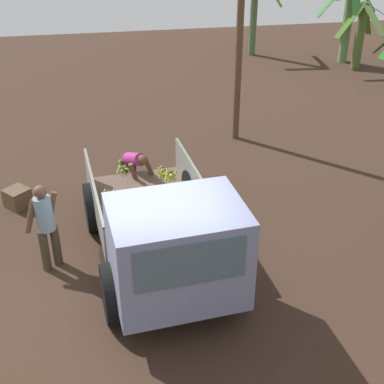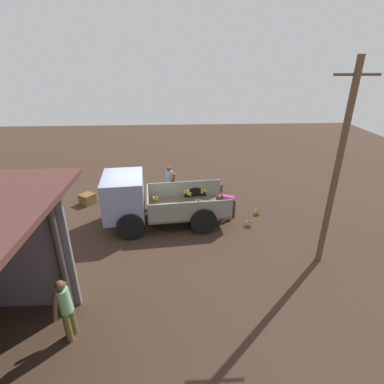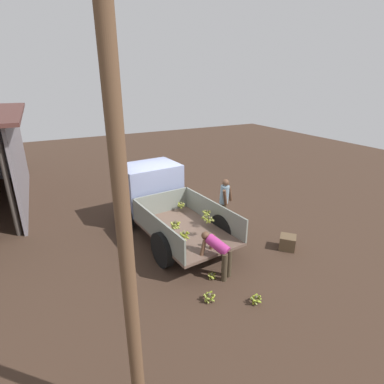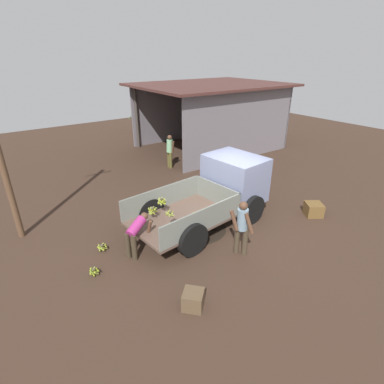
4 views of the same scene
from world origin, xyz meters
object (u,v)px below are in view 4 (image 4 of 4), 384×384
Objects in this scene: person_worker_loading at (136,232)px; wooden_crate_1 at (314,209)px; wooden_crate_0 at (193,300)px; cargo_truck at (224,186)px; person_foreground_visitor at (242,226)px; banana_bunch_on_ground_0 at (94,271)px; banana_bunch_on_ground_2 at (132,248)px; banana_bunch_on_ground_1 at (102,247)px; person_bystander_near_shed at (170,150)px.

wooden_crate_1 is at bearing -40.36° from person_worker_loading.
cargo_truck is at bearing 39.92° from wooden_crate_0.
wooden_crate_1 is at bearing 148.63° from person_foreground_visitor.
banana_bunch_on_ground_0 is (-3.58, 1.50, -0.78)m from person_foreground_visitor.
cargo_truck is 10.74× the size of wooden_crate_0.
banana_bunch_on_ground_0 is 2.68m from wooden_crate_0.
banana_bunch_on_ground_2 is at bearing 175.65° from cargo_truck.
cargo_truck reaches higher than banana_bunch_on_ground_1.
cargo_truck reaches higher than banana_bunch_on_ground_2.
person_foreground_visitor is at bearing -124.87° from cargo_truck.
banana_bunch_on_ground_2 is at bearing 163.07° from wooden_crate_1.
cargo_truck is 4.81m from banana_bunch_on_ground_0.
cargo_truck is 4.27m from banana_bunch_on_ground_1.
banana_bunch_on_ground_0 is at bearing -55.75° from person_foreground_visitor.
wooden_crate_0 is at bearing -112.95° from person_worker_loading.
person_foreground_visitor is 1.49× the size of person_worker_loading.
person_worker_loading reaches higher than wooden_crate_0.
banana_bunch_on_ground_0 is (-5.74, -5.52, -0.76)m from person_bystander_near_shed.
banana_bunch_on_ground_1 is 0.54× the size of wooden_crate_1.
person_worker_loading is at bearing 179.45° from cargo_truck.
cargo_truck is 3.20m from wooden_crate_1.
banana_bunch_on_ground_2 is (-4.52, -5.11, -0.80)m from person_bystander_near_shed.
person_bystander_near_shed is at bearing 43.91° from banana_bunch_on_ground_0.
person_foreground_visitor is at bearing 19.86° from wooden_crate_0.
cargo_truck is 17.82× the size of banana_bunch_on_ground_0.
person_foreground_visitor is 5.60× the size of banana_bunch_on_ground_1.
person_worker_loading is at bearing 92.29° from wooden_crate_0.
person_worker_loading reaches higher than banana_bunch_on_ground_1.
wooden_crate_1 is at bearing -42.65° from cargo_truck.
person_foreground_visitor is 6.12× the size of banana_bunch_on_ground_0.
person_bystander_near_shed is at bearing 41.81° from banana_bunch_on_ground_1.
cargo_truck is 4.39m from wooden_crate_0.
person_bystander_near_shed is 6.87m from banana_bunch_on_ground_2.
person_foreground_visitor is 3.64m from wooden_crate_1.
banana_bunch_on_ground_1 is at bearing -71.12° from person_foreground_visitor.
person_worker_loading is 6.95m from person_bystander_near_shed.
person_worker_loading is (-3.40, -0.29, -0.36)m from cargo_truck.
person_bystander_near_shed is 3.62× the size of wooden_crate_0.
person_foreground_visitor is 1.02× the size of person_bystander_near_shed.
banana_bunch_on_ground_1 is at bearing 58.17° from banana_bunch_on_ground_0.
wooden_crate_1 is (1.42, -6.92, -0.67)m from person_bystander_near_shed.
cargo_truck is at bearing 1.04° from banana_bunch_on_ground_2.
person_bystander_near_shed is (4.44, 5.34, 0.20)m from person_worker_loading.
wooden_crate_0 is (-3.30, -2.76, -0.85)m from cargo_truck.
banana_bunch_on_ground_1 is at bearing -129.86° from person_bystander_near_shed.
wooden_crate_0 is at bearing -145.46° from cargo_truck.
person_foreground_visitor reaches higher than banana_bunch_on_ground_2.
person_bystander_near_shed is 8.00m from banana_bunch_on_ground_0.
person_worker_loading is at bearing -121.42° from person_bystander_near_shed.
wooden_crate_1 is (5.86, -1.58, -0.47)m from person_worker_loading.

